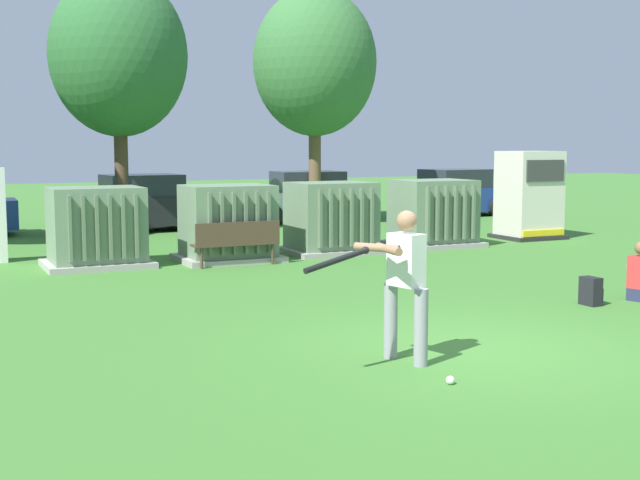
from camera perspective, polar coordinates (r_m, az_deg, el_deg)
The scene contains 15 objects.
ground_plane at distance 10.62m, azimuth 10.35°, elevation -7.19°, with size 96.00×96.00×0.00m, color #3D752D.
transformer_west at distance 17.80m, azimuth -14.76°, elevation 0.77°, with size 2.10×1.70×1.62m.
transformer_mid_west at distance 18.21m, azimuth -6.20°, elevation 1.07°, with size 2.10×1.70×1.62m.
transformer_mid_east at distance 19.38m, azimuth 0.76°, elevation 1.43°, with size 2.10×1.70×1.62m.
transformer_east at distance 20.87m, azimuth 7.60°, elevation 1.73°, with size 2.10×1.70×1.62m.
generator_enclosure at distance 23.07m, azimuth 13.84°, elevation 2.92°, with size 1.60×1.40×2.30m.
park_bench at distance 17.41m, azimuth -5.61°, elevation -0.01°, with size 1.80×0.40×0.92m.
batter at distance 9.66m, azimuth 5.55°, elevation -2.57°, with size 1.61×0.77×1.74m.
sports_ball at distance 9.05m, azimuth 8.73°, elevation -9.27°, with size 0.09×0.09×0.09m, color white.
backpack at distance 13.83m, azimuth 17.71°, elevation -3.31°, with size 0.26×0.32×0.44m.
tree_center_left at distance 24.07m, azimuth -13.35°, elevation 11.93°, with size 3.70×3.70×7.07m.
tree_center_right at distance 26.42m, azimuth -0.35°, elevation 11.77°, with size 3.76×3.76×7.19m.
parked_car_left_of_center at distance 24.84m, azimuth -12.06°, elevation 2.31°, with size 4.30×2.13×1.62m.
parked_car_right_of_center at distance 27.24m, azimuth -1.06°, elevation 2.81°, with size 4.32×2.17×1.62m.
parked_car_rightmost at distance 29.75m, azimuth 8.86°, elevation 3.04°, with size 4.36×2.26×1.62m.
Camera 1 is at (-6.05, -8.36, 2.48)m, focal length 47.75 mm.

